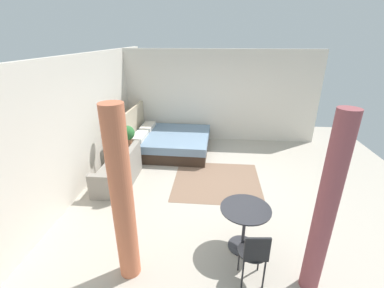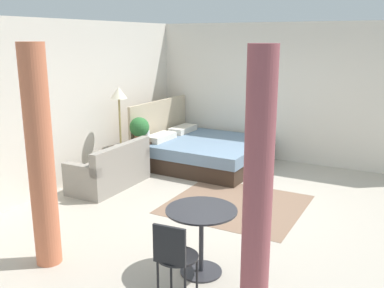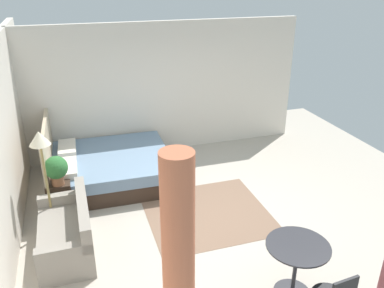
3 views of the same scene
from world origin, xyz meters
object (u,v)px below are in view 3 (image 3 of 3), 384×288
object	(u,v)px
nightstand	(60,196)
floor_lamp	(41,151)
bed	(107,167)
balcony_table	(296,260)
couch	(68,233)
vase	(58,173)
potted_plant	(56,169)

from	to	relation	value
nightstand	floor_lamp	distance (m)	1.18
bed	balcony_table	distance (m)	4.05
couch	nightstand	world-z (taller)	couch
vase	couch	bearing A→B (deg)	-176.01
nightstand	floor_lamp	size ratio (longest dim) A/B	0.34
couch	balcony_table	distance (m)	3.12
vase	floor_lamp	xyz separation A→B (m)	(-0.63, 0.13, 0.69)
couch	potted_plant	size ratio (longest dim) A/B	2.99
bed	balcony_table	world-z (taller)	bed
bed	nightstand	xyz separation A→B (m)	(-0.80, 0.86, -0.01)
couch	nightstand	xyz separation A→B (m)	(1.08, 0.10, 0.00)
potted_plant	balcony_table	size ratio (longest dim) A/B	0.64
couch	vase	xyz separation A→B (m)	(1.20, 0.08, 0.37)
potted_plant	couch	bearing A→B (deg)	-175.10
bed	nightstand	bearing A→B (deg)	132.92
bed	vase	distance (m)	1.14
bed	balcony_table	bearing A→B (deg)	-152.97
bed	nightstand	world-z (taller)	bed
couch	vase	distance (m)	1.26
nightstand	floor_lamp	xyz separation A→B (m)	(-0.51, 0.12, 1.06)
floor_lamp	balcony_table	bearing A→B (deg)	-129.12
balcony_table	potted_plant	bearing A→B (deg)	44.85
couch	balcony_table	size ratio (longest dim) A/B	1.92
potted_plant	bed	bearing A→B (deg)	-43.16
nightstand	balcony_table	xyz separation A→B (m)	(-2.80, -2.70, 0.24)
couch	vase	world-z (taller)	couch
potted_plant	vase	bearing A→B (deg)	-0.06
bed	floor_lamp	size ratio (longest dim) A/B	1.37
nightstand	balcony_table	world-z (taller)	balcony_table
bed	potted_plant	xyz separation A→B (m)	(-0.90, 0.85, 0.54)
nightstand	potted_plant	bearing A→B (deg)	-170.64
couch	potted_plant	xyz separation A→B (m)	(0.98, 0.08, 0.55)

